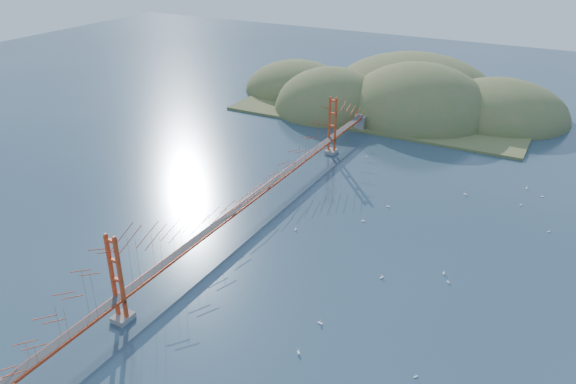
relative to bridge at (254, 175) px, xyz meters
The scene contains 18 objects.
ground 7.01m from the bridge, 90.00° to the right, with size 320.00×320.00×0.00m, color #283E51.
bridge is the anchor object (origin of this frame).
far_headlands 68.73m from the bridge, 88.14° to the left, with size 84.00×58.00×25.00m.
sailboat_4 46.04m from the bridge, 21.06° to the left, with size 0.58×0.58×0.62m.
sailboat_13 41.01m from the bridge, 34.12° to the right, with size 0.55×0.55×0.58m.
sailboat_7 23.12m from the bridge, 34.85° to the left, with size 0.63×0.53×0.73m.
sailboat_12 32.79m from the bridge, 77.28° to the left, with size 0.58×0.58×0.64m.
sailboat_14 26.18m from the bridge, 16.76° to the right, with size 0.64×0.65×0.74m.
sailboat_2 29.57m from the bridge, 43.13° to the right, with size 0.66×0.60×0.75m.
sailboat_9 44.83m from the bridge, 32.29° to the left, with size 0.56×0.56×0.59m.
sailboat_0 10.74m from the bridge, ahead, with size 0.44×0.55×0.65m.
sailboat_16 37.33m from the bridge, 39.42° to the left, with size 0.68×0.68×0.74m.
sailboat_8 49.89m from the bridge, 35.59° to the left, with size 0.52×0.49×0.59m.
sailboat_5 32.04m from the bridge, ahead, with size 0.57×0.60×0.68m.
sailboat_15 49.07m from the bridge, 39.66° to the left, with size 0.59×0.59×0.65m.
sailboat_6 33.57m from the bridge, 50.27° to the right, with size 0.70×0.70×0.73m.
sailboat_3 18.68m from the bridge, 20.26° to the left, with size 0.69×0.69×0.72m.
sailboat_1 33.21m from the bridge, ahead, with size 0.57×0.57×0.59m.
Camera 1 is at (42.66, -67.61, 43.12)m, focal length 35.00 mm.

